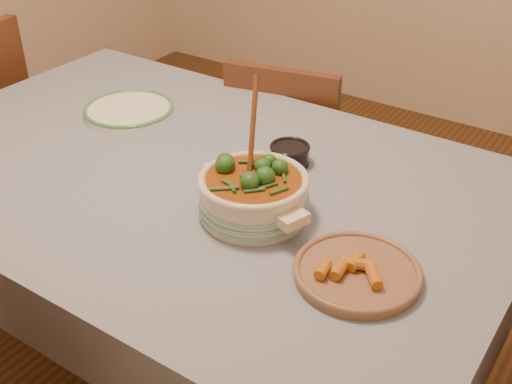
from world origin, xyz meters
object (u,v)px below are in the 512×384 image
Objects in this scene: chair_far at (289,155)px; condiment_bowl at (290,154)px; dining_table at (189,199)px; white_plate at (129,110)px; fried_plate at (357,270)px; stew_casserole at (253,192)px.

condiment_bowl is at bearing 108.84° from chair_far.
condiment_bowl reaches higher than dining_table.
chair_far reaches higher than dining_table.
fried_plate is (0.92, -0.31, 0.00)m from white_plate.
condiment_bowl is at bearing 102.57° from stew_casserole.
dining_table is 0.41m from white_plate.
dining_table is at bearing 85.06° from chair_far.
dining_table is 0.31m from stew_casserole.
stew_casserole is 0.38× the size of chair_far.
dining_table is 5.33× the size of fried_plate.
white_plate reaches higher than dining_table.
condiment_bowl is (0.21, 0.17, 0.12)m from dining_table.
white_plate is 0.57m from condiment_bowl.
fried_plate is (0.30, -0.07, -0.05)m from stew_casserole.
condiment_bowl is (0.57, 0.01, 0.02)m from white_plate.
chair_far is at bearing 115.24° from stew_casserole.
condiment_bowl is (-0.06, 0.25, -0.03)m from stew_casserole.
white_plate is 0.97m from fried_plate.
chair_far is (0.28, 0.49, -0.29)m from white_plate.
chair_far is at bearing 120.98° from condiment_bowl.
chair_far reaches higher than fried_plate.
dining_table is at bearing 163.84° from stew_casserole.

